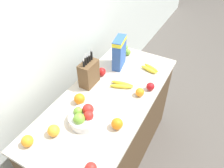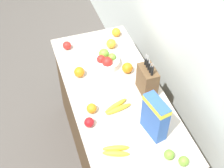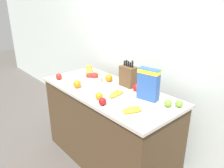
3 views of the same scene
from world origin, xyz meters
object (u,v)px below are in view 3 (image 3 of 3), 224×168
Objects in this scene: orange_by_cereal at (89,68)px; orange_mid_left at (77,84)px; knife_block at (128,76)px; apple_middle at (59,76)px; apple_by_knife_block at (179,104)px; orange_near_bowl at (109,78)px; orange_front_right at (99,96)px; banana_bunch_left at (116,94)px; apple_front at (103,102)px; apple_rightmost at (168,103)px; banana_bunch_right at (132,110)px; fruit_bowl at (92,78)px; cereal_box at (148,83)px; orange_back_center at (90,72)px; apple_near_bananas at (136,87)px.

orange_mid_left is at bearing -47.74° from orange_by_cereal.
apple_middle is (-0.67, -0.45, -0.08)m from knife_block.
orange_near_bowl is (-0.87, -0.04, 0.01)m from apple_by_knife_block.
banana_bunch_left is at bearing 80.14° from orange_front_right.
banana_bunch_left is 0.24m from apple_front.
orange_near_bowl reaches higher than apple_rightmost.
apple_front reaches higher than banana_bunch_left.
orange_near_bowl reaches higher than orange_by_cereal.
apple_middle reaches higher than apple_front.
banana_bunch_right is at bearing -20.49° from banana_bunch_left.
orange_mid_left is at bearing 2.78° from apple_middle.
apple_rightmost is (0.94, 0.11, -0.01)m from fruit_bowl.
cereal_box is 4.09× the size of orange_front_right.
orange_back_center reaches higher than orange_by_cereal.
orange_by_cereal reaches higher than banana_bunch_right.
knife_block is 4.51× the size of apple_middle.
apple_rightmost is (0.42, -0.06, -0.00)m from apple_near_bananas.
orange_front_right is at bearing -28.59° from fruit_bowl.
orange_back_center is (-0.74, 0.40, 0.01)m from apple_front.
orange_by_cereal is at bearing 150.78° from apple_front.
orange_back_center and orange_mid_left have the same top height.
orange_front_right is (-0.11, 0.05, 0.00)m from apple_front.
fruit_bowl is (-0.37, -0.20, -0.07)m from knife_block.
knife_block is at bearing 153.20° from cereal_box.
apple_near_bananas is at bearing 40.90° from orange_mid_left.
fruit_bowl is 0.95m from apple_rightmost.
apple_by_knife_block is 0.94× the size of apple_front.
apple_near_bananas reaches higher than banana_bunch_left.
fruit_bowl is at bearing -173.13° from apple_rightmost.
apple_by_knife_block is (1.31, 0.42, -0.00)m from apple_middle.
apple_middle is 1.09× the size of apple_rightmost.
orange_back_center is at bearing 179.86° from apple_rightmost.
cereal_box reaches higher than fruit_bowl.
orange_by_cereal is at bearing 148.40° from fruit_bowl.
knife_block reaches higher than apple_near_bananas.
apple_front is (-0.46, -0.46, 0.00)m from apple_by_knife_block.
orange_by_cereal is (-0.34, 0.21, -0.01)m from fruit_bowl.
banana_bunch_right is 0.45m from apple_near_bananas.
banana_bunch_left is at bearing -103.19° from apple_near_bananas.
orange_front_right is at bearing -99.86° from banana_bunch_left.
orange_by_cereal reaches higher than apple_by_knife_block.
apple_front is 0.82× the size of orange_back_center.
apple_near_bananas is at bearing 171.95° from apple_rightmost.
banana_bunch_right is 2.87× the size of apple_by_knife_block.
orange_near_bowl reaches higher than apple_by_knife_block.
banana_bunch_right is at bearing -119.68° from apple_by_knife_block.
banana_bunch_right is 2.14× the size of orange_near_bowl.
orange_mid_left is at bearing -101.57° from orange_near_bowl.
cereal_box is 0.32m from apple_by_knife_block.
fruit_bowl reaches higher than orange_near_bowl.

